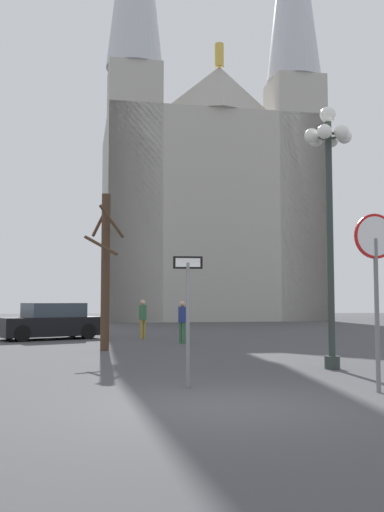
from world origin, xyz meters
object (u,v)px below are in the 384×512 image
object	(u,v)px
pedestrian_walking	(182,318)
cathedral	(208,180)
street_lamp	(329,182)
bare_tree	(105,268)
stop_sign	(376,266)
one_way_arrow_sign	(188,307)
pedestrian_standing	(143,315)
parked_car_near_black	(50,322)

from	to	relation	value
pedestrian_walking	cathedral	bearing A→B (deg)	81.30
street_lamp	bare_tree	bearing A→B (deg)	136.21
stop_sign	bare_tree	distance (m)	10.32
street_lamp	one_way_arrow_sign	bearing A→B (deg)	-144.10
cathedral	bare_tree	xyz separation A→B (m)	(-6.57, -28.09, -8.84)
one_way_arrow_sign	bare_tree	size ratio (longest dim) A/B	0.48
stop_sign	pedestrian_walking	size ratio (longest dim) A/B	2.01
stop_sign	one_way_arrow_sign	distance (m)	3.47
one_way_arrow_sign	bare_tree	distance (m)	8.35
stop_sign	pedestrian_walking	xyz separation A→B (m)	(-2.64, 11.56, -1.28)
one_way_arrow_sign	street_lamp	xyz separation A→B (m)	(3.61, 2.61, 2.94)
street_lamp	pedestrian_standing	world-z (taller)	street_lamp
parked_car_near_black	pedestrian_standing	world-z (taller)	pedestrian_standing
one_way_arrow_sign	parked_car_near_black	distance (m)	14.33
bare_tree	parked_car_near_black	distance (m)	6.39
cathedral	one_way_arrow_sign	xyz separation A→B (m)	(-4.53, -36.11, -9.99)
street_lamp	parked_car_near_black	bearing A→B (deg)	126.93
pedestrian_standing	bare_tree	bearing A→B (deg)	-102.77
pedestrian_walking	one_way_arrow_sign	bearing A→B (deg)	-93.47
cathedral	one_way_arrow_sign	bearing A→B (deg)	-97.15
street_lamp	pedestrian_standing	distance (m)	12.17
one_way_arrow_sign	pedestrian_walking	bearing A→B (deg)	86.53
cathedral	stop_sign	world-z (taller)	cathedral
one_way_arrow_sign	bare_tree	bearing A→B (deg)	104.23
parked_car_near_black	cathedral	bearing A→B (deg)	67.95
street_lamp	stop_sign	bearing A→B (deg)	-95.31
stop_sign	bare_tree	size ratio (longest dim) A/B	0.62
bare_tree	pedestrian_standing	distance (m)	5.77
pedestrian_walking	pedestrian_standing	size ratio (longest dim) A/B	0.98
cathedral	bare_tree	distance (m)	30.18
stop_sign	one_way_arrow_sign	size ratio (longest dim) A/B	1.30
cathedral	street_lamp	xyz separation A→B (m)	(-0.93, -33.50, -7.04)
stop_sign	pedestrian_standing	distance (m)	14.86
one_way_arrow_sign	pedestrian_standing	size ratio (longest dim) A/B	1.51
bare_tree	one_way_arrow_sign	bearing A→B (deg)	-75.77
bare_tree	pedestrian_walking	world-z (taller)	bare_tree
stop_sign	street_lamp	bearing A→B (deg)	84.69
cathedral	parked_car_near_black	world-z (taller)	cathedral
street_lamp	parked_car_near_black	xyz separation A→B (m)	(-8.22, 10.93, -3.73)
one_way_arrow_sign	pedestrian_walking	distance (m)	10.78
cathedral	pedestrian_standing	distance (m)	25.58
bare_tree	street_lamp	bearing A→B (deg)	-43.79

